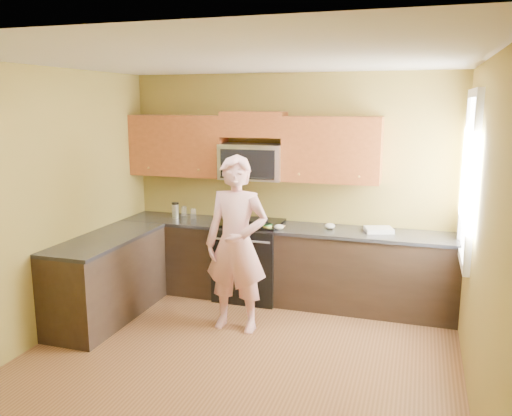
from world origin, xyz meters
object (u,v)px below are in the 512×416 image
at_px(microwave, 253,179).
at_px(butter_tub, 267,229).
at_px(stove, 250,260).
at_px(travel_mug, 176,218).
at_px(woman, 237,244).
at_px(frying_pan, 256,224).

relative_size(microwave, butter_tub, 6.88).
xyz_separation_m(stove, travel_mug, (-1.01, 0.05, 0.45)).
distance_m(woman, frying_pan, 0.81).
height_order(frying_pan, travel_mug, travel_mug).
distance_m(microwave, travel_mug, 1.14).
relative_size(butter_tub, travel_mug, 0.57).
bearing_deg(travel_mug, butter_tub, -10.70).
height_order(woman, frying_pan, woman).
bearing_deg(woman, frying_pan, 94.12).
height_order(stove, butter_tub, butter_tub).
xyz_separation_m(stove, butter_tub, (0.28, -0.19, 0.45)).
relative_size(woman, travel_mug, 9.38).
bearing_deg(microwave, woman, -81.23).
distance_m(microwave, butter_tub, 0.68).
distance_m(frying_pan, butter_tub, 0.19).
distance_m(stove, microwave, 0.98).
height_order(frying_pan, butter_tub, frying_pan).
height_order(woman, butter_tub, woman).
bearing_deg(microwave, butter_tub, -48.38).
height_order(stove, microwave, microwave).
height_order(stove, woman, woman).
height_order(stove, travel_mug, travel_mug).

